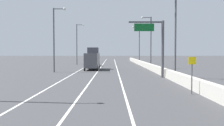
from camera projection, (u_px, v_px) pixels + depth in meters
name	position (u px, v px, depth m)	size (l,w,h in m)	color
ground_plane	(110.00, 65.00, 67.94)	(320.00, 320.00, 0.00)	#38383A
lane_stripe_left	(85.00, 67.00, 58.94)	(0.16, 130.00, 0.00)	silver
lane_stripe_center	(100.00, 67.00, 58.95)	(0.16, 130.00, 0.00)	silver
lane_stripe_right	(116.00, 67.00, 58.96)	(0.16, 130.00, 0.00)	silver
jersey_barrier_right	(155.00, 69.00, 43.96)	(0.60, 120.00, 1.10)	#B2ADA3
overhead_sign_gantry	(157.00, 42.00, 34.72)	(4.68, 0.36, 7.50)	#47474C
speed_advisory_sign	(191.00, 72.00, 21.06)	(0.60, 0.11, 3.00)	#4C4C51
lamp_post_right_second	(173.00, 30.00, 33.42)	(2.14, 0.44, 10.69)	#4C4C51
lamp_post_right_third	(149.00, 39.00, 54.69)	(2.14, 0.44, 10.69)	#4C4C51
lamp_post_right_fourth	(138.00, 42.00, 75.96)	(2.14, 0.44, 10.69)	#4C4C51
lamp_post_left_mid	(55.00, 35.00, 43.64)	(2.14, 0.44, 10.69)	#4C4C51
lamp_post_left_far	(77.00, 42.00, 69.16)	(2.14, 0.44, 10.69)	#4C4C51
car_silver_0	(94.00, 62.00, 63.39)	(1.97, 4.81, 1.90)	#B7B7BC
car_black_1	(93.00, 58.00, 94.52)	(1.87, 4.01, 2.06)	black
car_green_2	(89.00, 59.00, 84.98)	(1.97, 4.66, 2.12)	#196033
box_truck	(92.00, 59.00, 50.23)	(2.52, 7.92, 4.24)	#4C4C51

